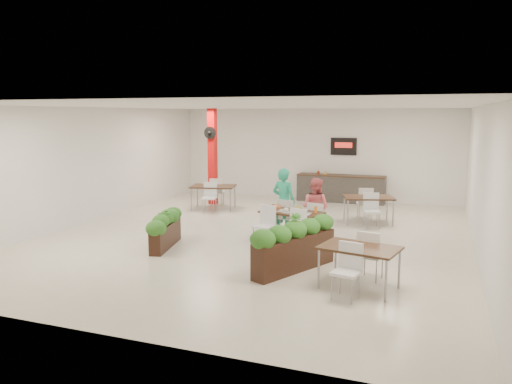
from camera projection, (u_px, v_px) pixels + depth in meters
ground at (257, 236)px, 12.41m from camera, size 12.00×12.00×0.00m
room_shell at (257, 156)px, 12.10m from camera, size 10.10×12.10×3.22m
red_column at (212, 155)px, 16.70m from camera, size 0.40×0.41×3.20m
service_counter at (341, 188)px, 17.23m from camera, size 3.00×0.64×2.20m
main_table at (291, 216)px, 11.71m from camera, size 1.55×1.85×0.92m
diner_man at (284, 202)px, 12.41m from camera, size 0.69×0.53×1.70m
diner_woman at (315, 208)px, 12.15m from camera, size 0.83×0.71×1.49m
planter_left at (165, 226)px, 11.33m from camera, size 0.69×1.66×0.88m
planter_right at (295, 245)px, 9.61m from camera, size 1.17×2.02×1.13m
side_table_a at (213, 189)px, 15.93m from camera, size 1.54×1.67×0.92m
side_table_b at (368, 200)px, 13.82m from camera, size 1.54×1.67×0.92m
side_table_c at (359, 253)px, 8.59m from camera, size 1.45×1.67×0.92m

